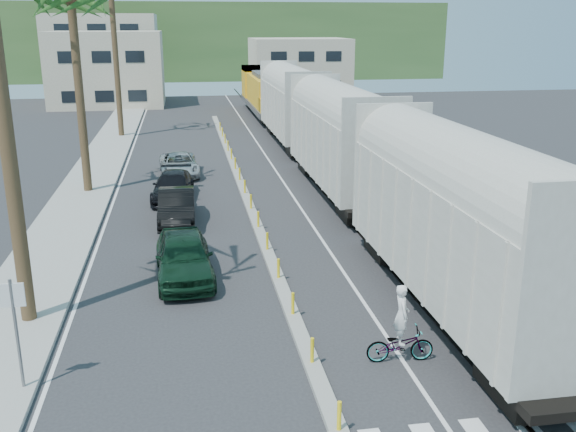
# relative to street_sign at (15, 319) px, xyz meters

# --- Properties ---
(ground) EXTENTS (140.00, 140.00, 0.00)m
(ground) POSITION_rel_street_sign_xyz_m (7.30, -2.00, -1.97)
(ground) COLOR #28282B
(ground) RESTS_ON ground
(sidewalk) EXTENTS (3.00, 90.00, 0.15)m
(sidewalk) POSITION_rel_street_sign_xyz_m (-1.20, 23.00, -1.90)
(sidewalk) COLOR gray
(sidewalk) RESTS_ON ground
(rails) EXTENTS (1.56, 100.00, 0.06)m
(rails) POSITION_rel_street_sign_xyz_m (12.30, 26.00, -1.94)
(rails) COLOR black
(rails) RESTS_ON ground
(median) EXTENTS (0.45, 60.00, 0.85)m
(median) POSITION_rel_street_sign_xyz_m (7.30, 17.96, -1.88)
(median) COLOR gray
(median) RESTS_ON ground
(lane_markings) EXTENTS (9.42, 90.00, 0.01)m
(lane_markings) POSITION_rel_street_sign_xyz_m (5.15, 23.00, -1.97)
(lane_markings) COLOR silver
(lane_markings) RESTS_ON ground
(freight_train) EXTENTS (3.00, 60.94, 5.85)m
(freight_train) POSITION_rel_street_sign_xyz_m (12.30, 23.31, 0.93)
(freight_train) COLOR #ACAA9E
(freight_train) RESTS_ON ground
(street_sign) EXTENTS (0.60, 0.08, 3.00)m
(street_sign) POSITION_rel_street_sign_xyz_m (0.00, 0.00, 0.00)
(street_sign) COLOR slate
(street_sign) RESTS_ON ground
(buildings) EXTENTS (38.00, 27.00, 10.00)m
(buildings) POSITION_rel_street_sign_xyz_m (0.89, 69.66, 2.39)
(buildings) COLOR #B4A88F
(buildings) RESTS_ON ground
(hillside) EXTENTS (80.00, 20.00, 12.00)m
(hillside) POSITION_rel_street_sign_xyz_m (7.30, 98.00, 4.03)
(hillside) COLOR #385628
(hillside) RESTS_ON ground
(car_lead) EXTENTS (2.41, 5.06, 1.67)m
(car_lead) POSITION_rel_street_sign_xyz_m (4.02, 6.86, -1.14)
(car_lead) COLOR black
(car_lead) RESTS_ON ground
(car_second) EXTENTS (1.74, 4.66, 1.52)m
(car_second) POSITION_rel_street_sign_xyz_m (3.76, 13.70, -1.21)
(car_second) COLOR black
(car_second) RESTS_ON ground
(car_third) EXTENTS (2.79, 5.14, 1.39)m
(car_third) POSITION_rel_street_sign_xyz_m (3.55, 17.90, -1.28)
(car_third) COLOR black
(car_third) RESTS_ON ground
(car_rear) EXTENTS (2.82, 5.05, 1.32)m
(car_rear) POSITION_rel_street_sign_xyz_m (3.88, 23.44, -1.31)
(car_rear) COLOR #B6BABC
(car_rear) RESTS_ON ground
(cyclist) EXTENTS (0.88, 1.91, 2.22)m
(cyclist) POSITION_rel_street_sign_xyz_m (9.70, -0.07, -1.26)
(cyclist) COLOR #9EA0A5
(cyclist) RESTS_ON ground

